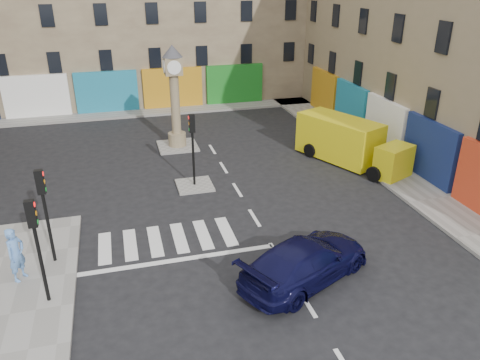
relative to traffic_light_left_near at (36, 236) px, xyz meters
name	(u,v)px	position (x,y,z in m)	size (l,w,h in m)	color
ground	(285,268)	(8.30, -0.20, -2.62)	(120.00, 120.00, 0.00)	black
sidewalk_right	(363,152)	(17.00, 9.80, -2.55)	(2.60, 30.00, 0.15)	gray
sidewalk_far	(136,112)	(4.30, 22.00, -2.55)	(32.00, 2.40, 0.15)	gray
island_near	(195,185)	(6.30, 7.80, -2.56)	(1.80, 1.80, 0.12)	gray
island_far	(178,146)	(6.30, 13.80, -2.56)	(2.40, 2.40, 0.12)	gray
building_right	(479,11)	(23.30, 9.80, 5.38)	(10.00, 30.00, 16.00)	#89775A
traffic_light_left_near	(36,236)	(0.00, 0.00, 0.00)	(0.28, 0.22, 3.70)	black
traffic_light_left_far	(44,202)	(0.00, 2.40, 0.00)	(0.28, 0.22, 3.70)	black
traffic_light_island	(193,139)	(6.30, 7.80, -0.03)	(0.28, 0.22, 3.70)	black
clock_pillar	(174,91)	(6.30, 13.80, 0.93)	(1.20, 1.20, 6.10)	#89775A
navy_sedan	(306,261)	(8.74, -0.98, -1.84)	(2.19, 5.38, 1.56)	black
yellow_van	(348,142)	(15.33, 8.74, -1.40)	(4.57, 6.97, 2.45)	yellow
pedestrian_blue	(16,254)	(-1.05, 1.51, -1.46)	(0.74, 0.48, 2.02)	#5989CC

